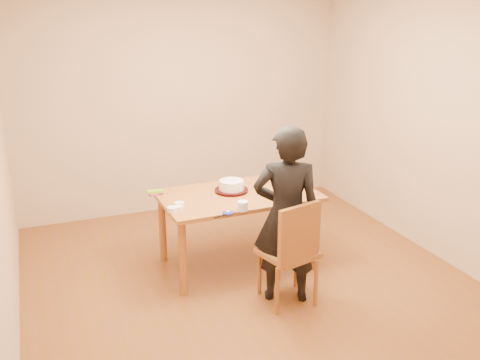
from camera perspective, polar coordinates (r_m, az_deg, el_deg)
name	(u,v)px	position (r m, az deg, el deg)	size (l,w,h in m)	color
room_shell	(241,136)	(4.77, 0.09, 4.73)	(4.00, 4.50, 2.70)	brown
dining_table	(238,195)	(5.10, -0.21, -1.65)	(1.48, 0.88, 0.04)	brown
dining_chair	(288,253)	(4.61, 5.12, -7.75)	(0.42, 0.42, 0.04)	brown
cake_plate	(231,190)	(5.14, -0.92, -1.11)	(0.32, 0.32, 0.02)	red
cake	(231,185)	(5.12, -0.92, -0.57)	(0.24, 0.24, 0.08)	white
frosting_dome	(231,180)	(5.11, -0.92, -0.03)	(0.24, 0.24, 0.03)	white
frosting_tub	(243,206)	(4.67, 0.29, -2.78)	(0.09, 0.09, 0.08)	white
frosting_lid	(228,213)	(4.62, -1.31, -3.50)	(0.10, 0.10, 0.01)	#1A1CAE
frosting_dollop	(228,211)	(4.62, -1.31, -3.36)	(0.04, 0.04, 0.02)	white
ramekin_green	(172,209)	(4.68, -7.26, -3.13)	(0.09, 0.09, 0.04)	white
ramekin_yellow	(179,205)	(4.78, -6.51, -2.64)	(0.09, 0.09, 0.04)	white
ramekin_multi	(178,208)	(4.71, -6.64, -3.01)	(0.08, 0.08, 0.04)	white
candy_box_pink	(156,194)	(5.12, -8.96, -1.46)	(0.13, 0.07, 0.02)	#E63677
candy_box_green	(155,192)	(5.11, -9.03, -1.23)	(0.15, 0.07, 0.02)	#2E951B
spatula	(221,216)	(4.56, -2.03, -3.84)	(0.15, 0.01, 0.01)	black
person	(286,215)	(4.52, 4.98, -3.78)	(0.57, 0.37, 1.56)	black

